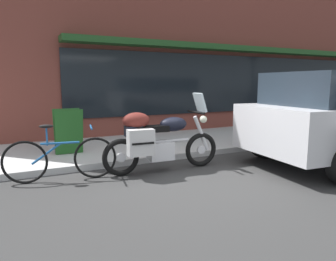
% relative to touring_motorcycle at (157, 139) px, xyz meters
% --- Properties ---
extents(ground_plane, '(80.00, 80.00, 0.00)m').
position_rel_touring_motorcycle_xyz_m(ground_plane, '(0.20, -0.72, -0.61)').
color(ground_plane, '#313131').
extents(storefront_building, '(18.00, 0.90, 7.78)m').
position_rel_touring_motorcycle_xyz_m(storefront_building, '(5.20, 3.59, 3.20)').
color(storefront_building, brown).
rests_on(storefront_building, ground_plane).
extents(touring_motorcycle, '(2.21, 0.62, 1.40)m').
position_rel_touring_motorcycle_xyz_m(touring_motorcycle, '(0.00, 0.00, 0.00)').
color(touring_motorcycle, black).
rests_on(touring_motorcycle, ground_plane).
extents(parked_bicycle, '(1.75, 0.51, 0.94)m').
position_rel_touring_motorcycle_xyz_m(parked_bicycle, '(-1.61, 0.24, -0.23)').
color(parked_bicycle, black).
rests_on(parked_bicycle, ground_plane).
extents(sandwich_board_sign, '(0.55, 0.41, 0.93)m').
position_rel_touring_motorcycle_xyz_m(sandwich_board_sign, '(-1.24, 1.70, -0.02)').
color(sandwich_board_sign, '#1E511E').
rests_on(sandwich_board_sign, sidewalk_curb).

